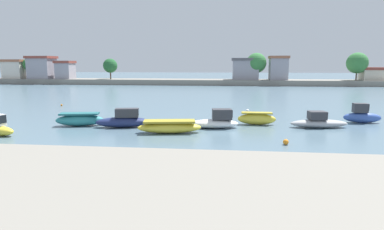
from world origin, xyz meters
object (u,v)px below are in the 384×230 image
moored_boat_6 (319,122)px  moored_boat_4 (216,121)px  moored_boat_5 (257,119)px  moored_boat_7 (362,116)px  mooring_buoy_2 (247,111)px  mooring_buoy_4 (286,142)px  moored_boat_1 (80,120)px  moored_boat_3 (169,127)px  mooring_buoy_1 (62,105)px  mooring_buoy_3 (0,126)px  moored_boat_2 (124,120)px

moored_boat_6 → moored_boat_4: bearing=-178.8°
moored_boat_5 → moored_boat_7: size_ratio=1.02×
moored_boat_5 → mooring_buoy_2: (-0.41, 7.84, -0.38)m
moored_boat_7 → mooring_buoy_4: moored_boat_7 is taller
moored_boat_1 → moored_boat_5: 17.02m
moored_boat_3 → moored_boat_5: 9.06m
moored_boat_1 → moored_boat_7: bearing=-2.1°
moored_boat_3 → moored_boat_7: moored_boat_7 is taller
moored_boat_3 → moored_boat_4: (3.88, 2.63, 0.09)m
mooring_buoy_1 → mooring_buoy_4: bearing=-34.8°
moored_boat_1 → moored_boat_4: bearing=-10.0°
moored_boat_7 → mooring_buoy_3: moored_boat_7 is taller
moored_boat_3 → moored_boat_4: size_ratio=1.20×
moored_boat_3 → moored_boat_7: size_ratio=1.55×
moored_boat_2 → mooring_buoy_4: size_ratio=12.44×
moored_boat_4 → mooring_buoy_2: 10.48m
moored_boat_5 → mooring_buoy_1: bearing=158.6°
moored_boat_2 → moored_boat_4: bearing=-7.3°
moored_boat_1 → moored_boat_4: 12.97m
mooring_buoy_1 → mooring_buoy_3: bearing=-82.1°
moored_boat_1 → mooring_buoy_4: size_ratio=11.14×
mooring_buoy_4 → mooring_buoy_2: bearing=96.7°
moored_boat_2 → moored_boat_3: 5.11m
moored_boat_7 → mooring_buoy_3: 34.95m
moored_boat_2 → moored_boat_5: (12.45, 2.64, -0.05)m
moored_boat_1 → moored_boat_4: size_ratio=0.99×
moored_boat_1 → moored_boat_5: bearing=-3.5°
mooring_buoy_3 → moored_boat_5: bearing=9.5°
moored_boat_5 → mooring_buoy_3: moored_boat_5 is taller
mooring_buoy_4 → moored_boat_6: bearing=59.1°
moored_boat_1 → mooring_buoy_4: (18.28, -5.39, -0.38)m
moored_boat_1 → moored_boat_5: size_ratio=1.26×
mooring_buoy_1 → mooring_buoy_3: mooring_buoy_3 is taller
moored_boat_4 → mooring_buoy_4: bearing=-54.1°
mooring_buoy_2 → moored_boat_7: bearing=-27.3°
moored_boat_5 → moored_boat_7: (10.57, 2.17, 0.14)m
moored_boat_3 → mooring_buoy_1: (-18.18, 15.90, -0.38)m
mooring_buoy_4 → mooring_buoy_3: bearing=171.5°
moored_boat_4 → moored_boat_2: bearing=177.1°
moored_boat_1 → moored_boat_2: 4.40m
moored_boat_1 → moored_boat_2: bearing=-14.6°
moored_boat_3 → moored_boat_1: bearing=157.1°
moored_boat_1 → mooring_buoy_4: bearing=-28.0°
moored_boat_1 → mooring_buoy_1: size_ratio=16.99×
moored_boat_2 → moored_boat_7: (23.01, 4.81, 0.09)m
moored_boat_2 → moored_boat_1: bearing=165.8°
moored_boat_6 → mooring_buoy_3: bearing=-179.8°
moored_boat_1 → mooring_buoy_2: 19.37m
moored_boat_3 → moored_boat_5: size_ratio=1.53×
moored_boat_4 → moored_boat_5: moored_boat_4 is taller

